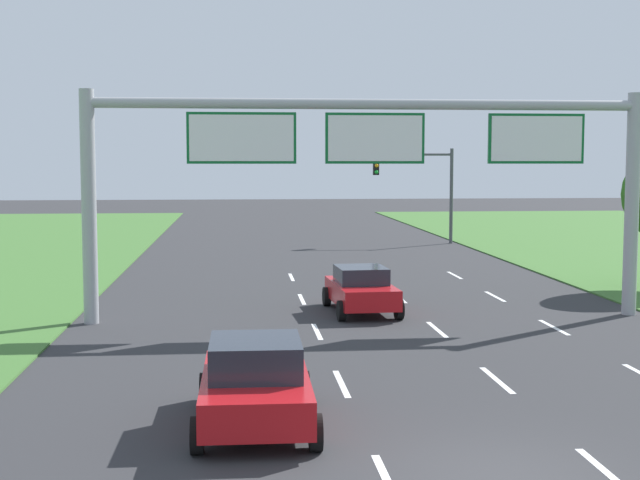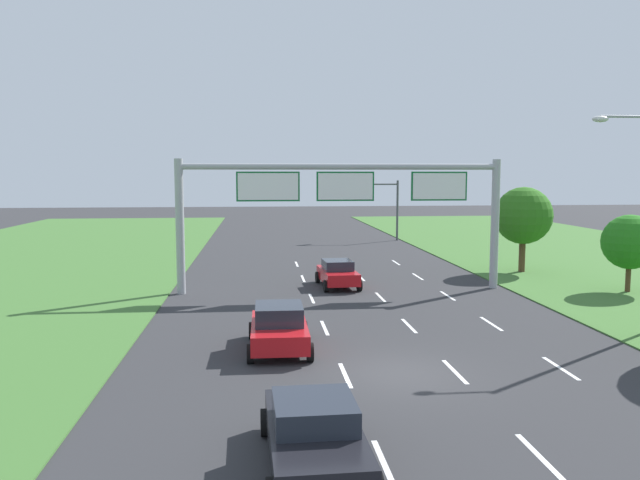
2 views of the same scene
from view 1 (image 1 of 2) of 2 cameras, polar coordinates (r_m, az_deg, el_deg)
name	(u,v)px [view 1 (image 1 of 2)]	position (r m, az deg, el deg)	size (l,w,h in m)	color
ground_plane	(499,477)	(14.53, 11.38, -14.67)	(200.00, 200.00, 0.00)	#2D2D30
lane_dashes_inner_left	(360,423)	(16.96, 2.59, -11.65)	(0.14, 44.40, 0.01)	white
lane_dashes_inner_right	(543,418)	(17.76, 14.06, -11.02)	(0.14, 44.40, 0.01)	white
car_near_red	(255,383)	(16.65, -4.15, -9.11)	(2.24, 4.18, 1.62)	red
car_mid_lane	(361,289)	(28.78, 2.65, -3.16)	(2.22, 4.08, 1.48)	red
sign_gantry	(372,158)	(27.31, 3.37, 5.24)	(17.24, 0.44, 7.00)	#9EA0A5
traffic_light_mast	(419,178)	(52.64, 6.37, 3.96)	(4.76, 0.49, 5.60)	#47494F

